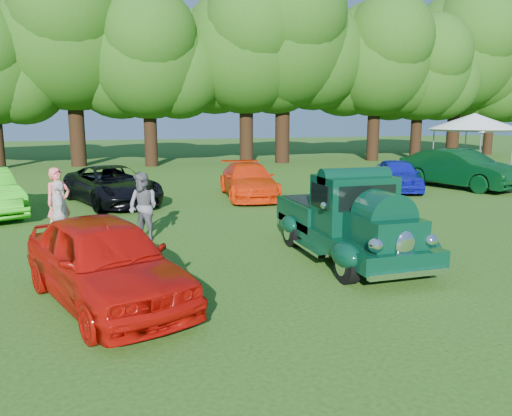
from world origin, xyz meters
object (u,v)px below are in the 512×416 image
object	(u,v)px
hero_pickup	(348,222)
spectator_white	(60,214)
canopy_tent	(474,122)
back_car_green	(459,169)
back_car_blue	(398,175)
spectator_pink	(59,203)
red_convertible	(105,261)
back_car_black	(112,185)
back_car_orange	(248,181)
spectator_grey	(143,207)

from	to	relation	value
hero_pickup	spectator_white	distance (m)	6.92
canopy_tent	back_car_green	bearing A→B (deg)	-136.41
back_car_green	spectator_white	size ratio (longest dim) A/B	3.17
back_car_blue	spectator_pink	distance (m)	14.03
red_convertible	back_car_black	xyz separation A→B (m)	(0.33, 10.12, -0.06)
canopy_tent	back_car_orange	bearing A→B (deg)	-167.88
hero_pickup	red_convertible	distance (m)	5.42
hero_pickup	back_car_green	bearing A→B (deg)	40.76
back_car_blue	spectator_white	distance (m)	14.33
hero_pickup	back_car_black	bearing A→B (deg)	119.21
back_car_blue	spectator_white	bearing A→B (deg)	-135.44
hero_pickup	back_car_orange	world-z (taller)	hero_pickup
back_car_black	spectator_pink	distance (m)	5.06
spectator_pink	canopy_tent	world-z (taller)	canopy_tent
spectator_pink	spectator_grey	size ratio (longest dim) A/B	1.05
back_car_orange	back_car_blue	distance (m)	6.63
spectator_grey	canopy_tent	size ratio (longest dim) A/B	0.33
back_car_black	spectator_pink	world-z (taller)	spectator_pink
hero_pickup	back_car_green	xyz separation A→B (m)	(9.87, 8.50, 0.04)
hero_pickup	spectator_white	world-z (taller)	hero_pickup
back_car_black	spectator_white	xyz separation A→B (m)	(-1.35, -5.91, 0.13)
back_car_green	red_convertible	bearing A→B (deg)	-164.93
hero_pickup	spectator_pink	world-z (taller)	hero_pickup
hero_pickup	spectator_grey	xyz separation A→B (m)	(-4.28, 2.95, 0.06)
back_car_black	back_car_green	world-z (taller)	back_car_green
hero_pickup	spectator_pink	xyz separation A→B (m)	(-6.38, 3.97, 0.11)
spectator_pink	spectator_white	xyz separation A→B (m)	(0.10, -1.06, -0.10)
canopy_tent	back_car_black	bearing A→B (deg)	-171.41
hero_pickup	spectator_white	bearing A→B (deg)	155.15
red_convertible	canopy_tent	xyz separation A→B (m)	(18.31, 12.83, 2.12)
back_car_blue	canopy_tent	bearing A→B (deg)	45.74
spectator_grey	back_car_black	bearing A→B (deg)	144.05
back_car_orange	canopy_tent	world-z (taller)	canopy_tent
back_car_orange	spectator_pink	world-z (taller)	spectator_pink
back_car_blue	back_car_orange	bearing A→B (deg)	-160.10
red_convertible	back_car_orange	size ratio (longest dim) A/B	0.96
red_convertible	canopy_tent	distance (m)	22.46
red_convertible	spectator_grey	bearing A→B (deg)	56.66
hero_pickup	spectator_grey	size ratio (longest dim) A/B	2.75
spectator_white	back_car_black	bearing A→B (deg)	-20.62
red_convertible	spectator_white	world-z (taller)	spectator_white
spectator_pink	back_car_green	bearing A→B (deg)	-19.58
back_car_blue	back_car_black	bearing A→B (deg)	-159.87
hero_pickup	red_convertible	world-z (taller)	hero_pickup
back_car_blue	hero_pickup	bearing A→B (deg)	-107.44
spectator_white	hero_pickup	bearing A→B (deg)	-122.63
back_car_black	back_car_blue	xyz separation A→B (m)	(11.78, -0.16, -0.02)
red_convertible	back_car_green	size ratio (longest dim) A/B	0.84
hero_pickup	spectator_white	size ratio (longest dim) A/B	2.94
canopy_tent	spectator_white	bearing A→B (deg)	-155.95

